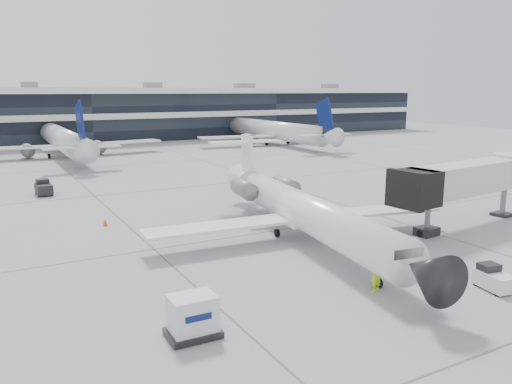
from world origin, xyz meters
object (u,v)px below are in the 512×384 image
jet_bridge (476,177)px  cargo_uld (193,317)px  regional_jet (301,209)px  ramp_worker (376,274)px  baggage_tug (494,279)px

jet_bridge → cargo_uld: bearing=-171.9°
regional_jet → ramp_worker: size_ratio=14.02×
jet_bridge → cargo_uld: size_ratio=7.03×
ramp_worker → jet_bridge: bearing=-170.3°
ramp_worker → cargo_uld: (-10.48, 0.08, -0.08)m
regional_jet → cargo_uld: 16.05m
ramp_worker → cargo_uld: size_ratio=0.88×
regional_jet → baggage_tug: size_ratio=12.67×
jet_bridge → baggage_tug: size_ratio=7.26×
cargo_uld → jet_bridge: bearing=15.6°
jet_bridge → ramp_worker: jet_bridge is taller
jet_bridge → baggage_tug: (-10.69, -9.75, -3.24)m
regional_jet → baggage_tug: 13.64m
ramp_worker → baggage_tug: (5.94, -2.80, -0.43)m
regional_jet → jet_bridge: 15.09m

